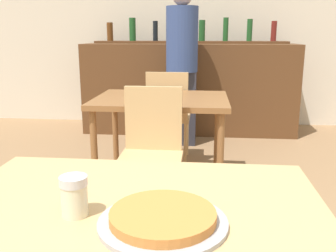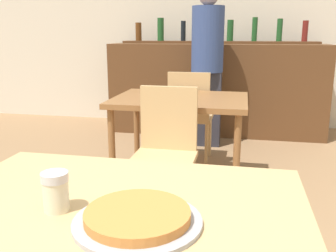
{
  "view_description": "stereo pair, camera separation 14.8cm",
  "coord_description": "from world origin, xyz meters",
  "px_view_note": "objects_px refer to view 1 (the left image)",
  "views": [
    {
      "loc": [
        0.18,
        -0.88,
        1.22
      ],
      "look_at": [
        0.05,
        0.55,
        0.86
      ],
      "focal_mm": 40.0,
      "sensor_mm": 36.0,
      "label": 1
    },
    {
      "loc": [
        0.33,
        -0.86,
        1.22
      ],
      "look_at": [
        0.05,
        0.55,
        0.86
      ],
      "focal_mm": 40.0,
      "sensor_mm": 36.0,
      "label": 2
    }
  ],
  "objects_px": {
    "person_standing": "(182,61)",
    "cheese_shaker": "(74,196)",
    "chair_far_side_front": "(152,146)",
    "chair_far_side_back": "(168,111)",
    "pizza_tray": "(163,219)"
  },
  "relations": [
    {
      "from": "chair_far_side_front",
      "to": "chair_far_side_back",
      "type": "height_order",
      "value": "same"
    },
    {
      "from": "chair_far_side_front",
      "to": "person_standing",
      "type": "relative_size",
      "value": 0.52
    },
    {
      "from": "chair_far_side_back",
      "to": "cheese_shaker",
      "type": "relative_size",
      "value": 8.27
    },
    {
      "from": "chair_far_side_front",
      "to": "person_standing",
      "type": "xyz_separation_m",
      "value": [
        0.09,
        1.77,
        0.42
      ]
    },
    {
      "from": "chair_far_side_front",
      "to": "chair_far_side_back",
      "type": "bearing_deg",
      "value": 90.0
    },
    {
      "from": "chair_far_side_front",
      "to": "chair_far_side_back",
      "type": "relative_size",
      "value": 1.0
    },
    {
      "from": "chair_far_side_back",
      "to": "person_standing",
      "type": "distance_m",
      "value": 0.77
    },
    {
      "from": "chair_far_side_back",
      "to": "cheese_shaker",
      "type": "height_order",
      "value": "chair_far_side_back"
    },
    {
      "from": "pizza_tray",
      "to": "cheese_shaker",
      "type": "bearing_deg",
      "value": 172.92
    },
    {
      "from": "cheese_shaker",
      "to": "person_standing",
      "type": "distance_m",
      "value": 3.22
    },
    {
      "from": "person_standing",
      "to": "cheese_shaker",
      "type": "bearing_deg",
      "value": -91.46
    },
    {
      "from": "chair_far_side_back",
      "to": "cheese_shaker",
      "type": "xyz_separation_m",
      "value": [
        0.0,
        -2.57,
        0.31
      ]
    },
    {
      "from": "chair_far_side_front",
      "to": "person_standing",
      "type": "bearing_deg",
      "value": 87.2
    },
    {
      "from": "person_standing",
      "to": "chair_far_side_front",
      "type": "bearing_deg",
      "value": -92.8
    },
    {
      "from": "chair_far_side_front",
      "to": "cheese_shaker",
      "type": "height_order",
      "value": "chair_far_side_front"
    }
  ]
}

